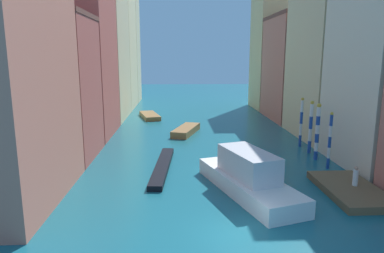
# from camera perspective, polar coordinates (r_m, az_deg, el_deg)

# --- Properties ---
(ground_plane) EXTENTS (154.00, 154.00, 0.00)m
(ground_plane) POSITION_cam_1_polar(r_m,az_deg,el_deg) (42.58, 1.80, -1.22)
(ground_plane) COLOR #196070
(building_left_0) EXTENTS (6.19, 11.78, 20.06)m
(building_left_0) POSITION_cam_1_polar(r_m,az_deg,el_deg) (24.62, -28.76, 11.76)
(building_left_0) COLOR #C6705B
(building_left_0) RESTS_ON ground
(building_left_1) EXTENTS (6.19, 8.18, 13.02)m
(building_left_1) POSITION_cam_1_polar(r_m,az_deg,el_deg) (34.04, -20.86, 5.98)
(building_left_1) COLOR #B25147
(building_left_1) RESTS_ON ground
(building_left_2) EXTENTS (6.19, 10.70, 18.62)m
(building_left_2) POSITION_cam_1_polar(r_m,az_deg,el_deg) (43.21, -17.13, 10.94)
(building_left_2) COLOR #B25147
(building_left_2) RESTS_ON ground
(building_left_3) EXTENTS (6.19, 11.97, 21.43)m
(building_left_3) POSITION_cam_1_polar(r_m,az_deg,el_deg) (54.45, -14.18, 12.55)
(building_left_3) COLOR beige
(building_left_3) RESTS_ON ground
(building_left_4) EXTENTS (6.19, 10.94, 22.62)m
(building_left_4) POSITION_cam_1_polar(r_m,az_deg,el_deg) (65.71, -12.20, 12.90)
(building_left_4) COLOR beige
(building_left_4) RESTS_ON ground
(building_left_5) EXTENTS (6.19, 7.16, 22.08)m
(building_left_5) POSITION_cam_1_polar(r_m,az_deg,el_deg) (74.84, -11.02, 12.52)
(building_left_5) COLOR beige
(building_left_5) RESTS_ON ground
(building_right_1) EXTENTS (6.19, 9.96, 16.48)m
(building_right_1) POSITION_cam_1_polar(r_m,az_deg,el_deg) (33.25, 28.56, 8.23)
(building_right_1) COLOR beige
(building_right_1) RESTS_ON ground
(building_right_2) EXTENTS (6.19, 11.60, 22.42)m
(building_right_2) POSITION_cam_1_polar(r_m,az_deg,el_deg) (43.04, 21.31, 13.20)
(building_right_2) COLOR beige
(building_right_2) RESTS_ON ground
(building_right_3) EXTENTS (6.19, 12.18, 15.17)m
(building_right_3) POSITION_cam_1_polar(r_m,az_deg,el_deg) (54.37, 15.87, 9.17)
(building_right_3) COLOR #C6705B
(building_right_3) RESTS_ON ground
(building_right_4) EXTENTS (6.19, 9.60, 20.87)m
(building_right_4) POSITION_cam_1_polar(r_m,az_deg,el_deg) (64.96, 12.90, 12.12)
(building_right_4) COLOR #DBB77A
(building_right_4) RESTS_ON ground
(waterfront_dock) EXTENTS (3.57, 6.79, 0.51)m
(waterfront_dock) POSITION_cam_1_polar(r_m,az_deg,el_deg) (26.83, 24.32, -9.35)
(waterfront_dock) COLOR brown
(waterfront_dock) RESTS_ON ground
(person_on_dock) EXTENTS (0.36, 0.36, 1.37)m
(person_on_dock) POSITION_cam_1_polar(r_m,az_deg,el_deg) (26.85, 25.02, -7.40)
(person_on_dock) COLOR white
(person_on_dock) RESTS_ON waterfront_dock
(mooring_pole_0) EXTENTS (0.28, 0.28, 4.81)m
(mooring_pole_0) POSITION_cam_1_polar(r_m,az_deg,el_deg) (31.19, 21.46, -2.09)
(mooring_pole_0) COLOR #1E479E
(mooring_pole_0) RESTS_ON ground
(mooring_pole_1) EXTENTS (0.39, 0.39, 5.18)m
(mooring_pole_1) POSITION_cam_1_polar(r_m,az_deg,el_deg) (33.50, 19.68, -0.72)
(mooring_pole_1) COLOR #1E479E
(mooring_pole_1) RESTS_ON ground
(mooring_pole_2) EXTENTS (0.36, 0.36, 5.12)m
(mooring_pole_2) POSITION_cam_1_polar(r_m,az_deg,el_deg) (35.64, 18.70, -0.02)
(mooring_pole_2) COLOR #1E479E
(mooring_pole_2) RESTS_ON ground
(mooring_pole_3) EXTENTS (0.32, 0.32, 5.13)m
(mooring_pole_3) POSITION_cam_1_polar(r_m,az_deg,el_deg) (37.92, 17.30, 0.73)
(mooring_pole_3) COLOR #1E479E
(mooring_pole_3) RESTS_ON ground
(vaporetto_white) EXTENTS (6.10, 10.64, 2.95)m
(vaporetto_white) POSITION_cam_1_polar(r_m,az_deg,el_deg) (24.74, 9.05, -8.06)
(vaporetto_white) COLOR white
(vaporetto_white) RESTS_ON ground
(gondola_black) EXTENTS (1.81, 10.31, 0.43)m
(gondola_black) POSITION_cam_1_polar(r_m,az_deg,el_deg) (29.66, -4.82, -6.47)
(gondola_black) COLOR black
(gondola_black) RESTS_ON ground
(motorboat_0) EXTENTS (3.77, 6.86, 0.62)m
(motorboat_0) POSITION_cam_1_polar(r_m,az_deg,el_deg) (54.12, -6.88, 1.75)
(motorboat_0) COLOR olive
(motorboat_0) RESTS_ON ground
(motorboat_1) EXTENTS (3.82, 6.71, 0.79)m
(motorboat_1) POSITION_cam_1_polar(r_m,az_deg,el_deg) (42.79, -0.98, -0.62)
(motorboat_1) COLOR olive
(motorboat_1) RESTS_ON ground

